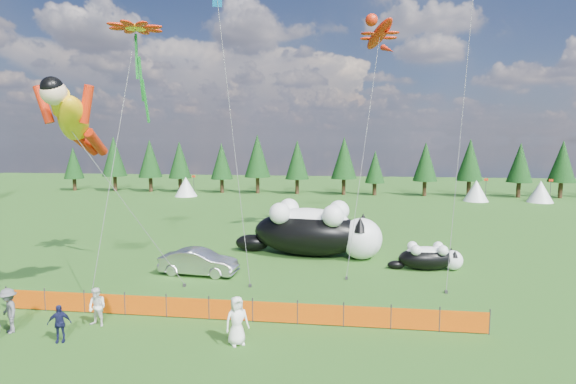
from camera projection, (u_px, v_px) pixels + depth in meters
name	position (u px, v px, depth m)	size (l,w,h in m)	color
ground	(246.00, 298.00, 23.01)	(160.00, 160.00, 0.00)	#0D3509
safety_fence	(231.00, 310.00, 20.00)	(22.06, 0.06, 1.10)	#262626
tree_line	(313.00, 168.00, 66.87)	(90.00, 4.00, 8.00)	black
festival_tents	(391.00, 190.00, 60.80)	(50.00, 3.20, 2.80)	white
cat_large	(315.00, 230.00, 31.21)	(10.51, 4.80, 3.80)	black
cat_small	(430.00, 257.00, 27.91)	(4.63, 1.89, 1.67)	black
car	(199.00, 262.00, 26.88)	(1.62, 4.66, 1.54)	#BABABF
spectator_b	(97.00, 307.00, 19.39)	(0.82, 0.48, 1.69)	white
spectator_c	(59.00, 323.00, 17.87)	(0.90, 0.46, 1.53)	#16193E
spectator_d	(9.00, 311.00, 18.70)	(1.23, 0.63, 1.90)	#55555A
spectator_e	(237.00, 321.00, 17.61)	(0.95, 0.62, 1.95)	white
superhero_kite	(73.00, 120.00, 20.97)	(6.81, 6.26, 11.61)	#F6B60C
gecko_kite	(379.00, 34.00, 34.15)	(4.85, 13.79, 19.14)	red
flower_kite	(136.00, 31.00, 25.13)	(3.91, 7.04, 15.02)	red
diamond_kite_a	(219.00, 14.00, 26.03)	(3.07, 3.34, 16.99)	blue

